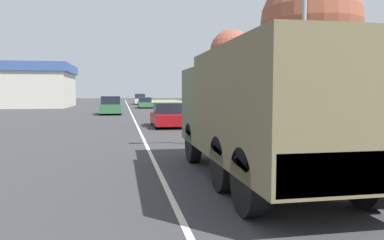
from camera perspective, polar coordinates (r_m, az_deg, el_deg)
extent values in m
plane|color=#38383A|center=(35.09, -9.18, 0.90)|extent=(180.00, 180.00, 0.00)
cube|color=silver|center=(35.09, -9.18, 0.90)|extent=(0.12, 120.00, 0.00)
cube|color=#9E9B93|center=(35.49, -1.90, 1.09)|extent=(1.80, 120.00, 0.12)
cube|color=olive|center=(36.43, 4.96, 1.08)|extent=(7.00, 120.00, 0.02)
cube|color=#545B3D|center=(11.18, 5.56, 2.28)|extent=(2.48, 2.03, 2.12)
cube|color=brown|center=(7.75, 13.11, 2.20)|extent=(2.48, 5.23, 2.36)
cube|color=#545B3D|center=(5.61, 23.67, -7.36)|extent=(2.36, 0.10, 0.60)
cube|color=red|center=(5.09, 15.16, -6.01)|extent=(0.12, 0.06, 0.12)
cylinder|color=black|center=(10.91, 0.16, -3.48)|extent=(0.30, 1.15, 1.15)
cylinder|color=black|center=(11.52, 10.88, -3.14)|extent=(0.30, 1.15, 1.15)
cylinder|color=black|center=(6.31, 8.59, -9.29)|extent=(0.30, 1.15, 1.15)
cylinder|color=black|center=(7.31, 25.09, -7.77)|extent=(0.30, 1.15, 1.15)
cylinder|color=black|center=(7.77, 4.74, -6.67)|extent=(0.30, 1.15, 1.15)
cylinder|color=black|center=(8.60, 18.95, -5.82)|extent=(0.30, 1.15, 1.15)
cube|color=maroon|center=(22.18, -3.70, 0.22)|extent=(1.77, 4.24, 0.60)
cube|color=black|center=(22.23, -3.74, 1.82)|extent=(1.56, 1.91, 0.63)
cylinder|color=black|center=(23.46, -6.01, 0.05)|extent=(0.20, 0.64, 0.64)
cylinder|color=black|center=(23.64, -2.22, 0.10)|extent=(0.20, 0.64, 0.64)
cylinder|color=black|center=(20.76, -5.40, -0.50)|extent=(0.20, 0.64, 0.64)
cylinder|color=black|center=(20.96, -1.12, -0.43)|extent=(0.20, 0.64, 0.64)
cube|color=#336B3D|center=(35.06, -12.25, 1.74)|extent=(1.92, 4.10, 0.74)
cube|color=black|center=(35.12, -12.27, 2.96)|extent=(1.69, 1.84, 0.75)
cylinder|color=black|center=(36.41, -13.55, 1.46)|extent=(0.20, 0.64, 0.64)
cylinder|color=black|center=(36.37, -10.84, 1.50)|extent=(0.20, 0.64, 0.64)
cylinder|color=black|center=(33.80, -13.77, 1.25)|extent=(0.20, 0.64, 0.64)
cylinder|color=black|center=(33.75, -10.85, 1.29)|extent=(0.20, 0.64, 0.64)
cube|color=#336B3D|center=(48.01, -7.18, 2.38)|extent=(1.76, 4.03, 0.57)
cube|color=black|center=(48.08, -7.19, 3.08)|extent=(1.55, 1.82, 0.61)
cylinder|color=black|center=(49.27, -8.18, 2.25)|extent=(0.20, 0.64, 0.64)
cylinder|color=black|center=(49.36, -6.37, 2.27)|extent=(0.20, 0.64, 0.64)
cylinder|color=black|center=(46.69, -8.03, 2.14)|extent=(0.20, 0.64, 0.64)
cylinder|color=black|center=(46.79, -6.13, 2.16)|extent=(0.20, 0.64, 0.64)
cube|color=#B7BABF|center=(62.49, -7.95, 2.90)|extent=(1.85, 4.70, 0.78)
cube|color=black|center=(62.57, -7.96, 3.62)|extent=(1.63, 2.11, 0.78)
cylinder|color=black|center=(63.96, -8.75, 2.71)|extent=(0.20, 0.64, 0.64)
cylinder|color=black|center=(64.04, -7.27, 2.72)|extent=(0.20, 0.64, 0.64)
cylinder|color=black|center=(60.96, -8.65, 2.63)|extent=(0.20, 0.64, 0.64)
cylinder|color=black|center=(61.04, -7.10, 2.65)|extent=(0.20, 0.64, 0.64)
cylinder|color=black|center=(13.23, 25.17, -3.28)|extent=(0.24, 0.76, 0.76)
cylinder|color=gray|center=(12.54, 16.66, 11.69)|extent=(0.14, 0.14, 7.17)
cylinder|color=#4C3D2D|center=(16.81, 17.37, 3.63)|extent=(0.24, 0.24, 3.78)
sphere|color=brown|center=(17.06, 17.61, 13.91)|extent=(4.20, 4.20, 4.20)
cylinder|color=#4C3D2D|center=(29.29, 5.99, 4.48)|extent=(0.25, 0.25, 4.26)
sphere|color=brown|center=(29.46, 6.04, 10.41)|extent=(3.31, 3.31, 3.31)
cube|color=beige|center=(56.44, -27.21, 4.09)|extent=(18.12, 12.27, 4.61)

